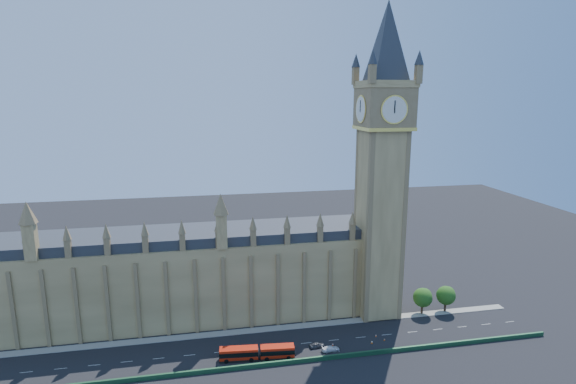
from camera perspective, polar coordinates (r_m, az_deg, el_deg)
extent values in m
plane|color=black|center=(130.73, -3.09, -19.11)|extent=(400.00, 400.00, 0.00)
cube|color=olive|center=(144.29, -14.45, -10.80)|extent=(120.00, 20.00, 25.00)
cube|color=#2D3035|center=(139.54, -14.75, -5.49)|extent=(120.00, 18.00, 3.00)
cube|color=olive|center=(140.94, 11.49, -4.09)|extent=(12.00, 12.00, 58.00)
cube|color=olive|center=(135.60, 12.12, 10.27)|extent=(14.00, 14.00, 12.00)
cylinder|color=silver|center=(129.05, 13.36, 10.13)|extent=(7.20, 0.30, 7.20)
cube|color=olive|center=(135.60, 12.25, 13.22)|extent=(14.50, 14.50, 2.00)
cube|color=#1E4C2D|center=(122.85, -2.48, -21.01)|extent=(160.00, 0.60, 1.20)
cube|color=gray|center=(138.84, -3.65, -17.07)|extent=(160.00, 3.00, 0.16)
cylinder|color=#382619|center=(152.84, 16.65, -13.91)|extent=(0.70, 0.70, 4.00)
sphere|color=#224C14|center=(151.37, 16.73, -12.71)|extent=(6.00, 6.00, 6.00)
sphere|color=#224C14|center=(151.72, 16.97, -12.42)|extent=(4.38, 4.38, 4.38)
cylinder|color=#382619|center=(156.49, 19.33, -13.46)|extent=(0.70, 0.70, 4.00)
sphere|color=#224C14|center=(155.06, 19.42, -12.29)|extent=(6.00, 6.00, 6.00)
sphere|color=#224C14|center=(155.44, 19.64, -12.00)|extent=(4.38, 4.38, 4.38)
cube|color=red|center=(125.38, -6.27, -19.75)|extent=(10.22, 3.71, 3.33)
cube|color=red|center=(125.57, -1.36, -19.62)|extent=(9.11, 3.60, 3.33)
cube|color=black|center=(125.17, -6.27, -19.60)|extent=(10.27, 3.76, 1.27)
cube|color=black|center=(125.36, -1.36, -19.47)|extent=(9.17, 3.66, 1.27)
cylinder|color=black|center=(125.46, -3.94, -19.77)|extent=(1.11, 2.74, 2.67)
cylinder|color=black|center=(124.90, -7.83, -20.53)|extent=(1.14, 0.44, 1.11)
cylinder|color=black|center=(127.25, -7.78, -19.86)|extent=(1.14, 0.44, 1.11)
cylinder|color=black|center=(124.77, -4.69, -20.50)|extent=(1.14, 0.44, 1.11)
cylinder|color=black|center=(127.12, -4.71, -19.82)|extent=(1.14, 0.44, 1.11)
cylinder|color=black|center=(124.85, -2.70, -20.44)|extent=(1.14, 0.44, 1.11)
cylinder|color=black|center=(127.20, -2.77, -19.77)|extent=(1.14, 0.44, 1.11)
cylinder|color=black|center=(125.19, 0.08, -20.33)|extent=(1.14, 0.44, 1.11)
cylinder|color=black|center=(127.53, -0.05, -19.66)|extent=(1.14, 0.44, 1.11)
imported|color=#43454B|center=(130.51, 3.69, -18.81)|extent=(4.26, 2.15, 1.39)
imported|color=#B2B6BA|center=(126.80, -1.85, -19.82)|extent=(4.12, 1.67, 1.33)
imported|color=white|center=(129.13, 5.44, -19.21)|extent=(4.89, 2.11, 1.40)
cube|color=black|center=(134.35, 10.60, -18.37)|extent=(0.52, 0.52, 0.05)
cone|color=orange|center=(134.17, 10.60, -18.23)|extent=(0.58, 0.58, 0.79)
cylinder|color=white|center=(134.11, 10.60, -18.19)|extent=(0.38, 0.38, 0.14)
cube|color=black|center=(131.77, 5.69, -18.87)|extent=(0.58, 0.58, 0.04)
cone|color=#EB450C|center=(131.59, 5.69, -18.73)|extent=(0.64, 0.64, 0.77)
cylinder|color=white|center=(131.53, 5.69, -18.69)|extent=(0.37, 0.37, 0.13)
cube|color=black|center=(137.75, 11.11, -17.58)|extent=(0.46, 0.46, 0.04)
cone|color=#EF4F0C|center=(137.60, 11.12, -17.47)|extent=(0.51, 0.51, 0.64)
cylinder|color=white|center=(137.55, 11.12, -17.43)|extent=(0.31, 0.31, 0.11)
cube|color=black|center=(136.35, 12.14, -17.95)|extent=(0.40, 0.40, 0.04)
cone|color=#D7530B|center=(136.21, 12.15, -17.84)|extent=(0.44, 0.44, 0.63)
cylinder|color=white|center=(136.16, 12.15, -17.81)|extent=(0.31, 0.31, 0.11)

